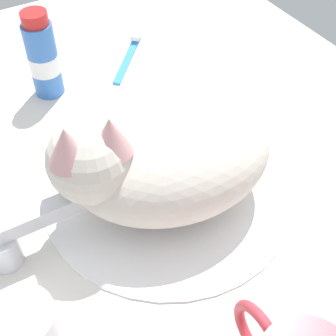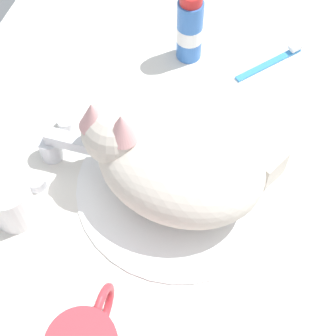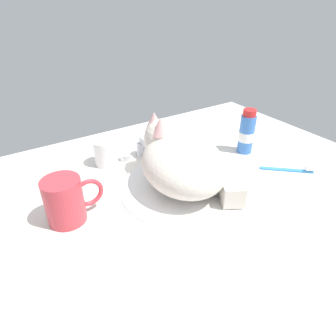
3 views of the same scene
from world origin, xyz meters
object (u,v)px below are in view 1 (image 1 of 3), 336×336
Objects in this scene: faucet at (16,240)px; toothbrush at (129,54)px; cat at (158,151)px; toothpaste_bottle at (43,57)px; rinse_cup at (27,334)px.

faucet reaches higher than toothbrush.
cat is (0.41, -17.52, 4.33)cm from faucet.
toothpaste_bottle is (26.35, -13.10, 3.37)cm from faucet.
toothbrush is (28.66, -27.70, -2.18)cm from faucet.
rinse_cup is 49.79cm from toothbrush.
toothpaste_bottle is (37.35, -15.35, 2.52)cm from rinse_cup.
faucet is 29.62cm from toothpaste_bottle.
faucet is at bearing -11.55° from rinse_cup.
faucet is 2.00× the size of rinse_cup.
faucet is 0.49× the size of cat.
cat reaches higher than toothbrush.
toothpaste_bottle is 15.79cm from toothbrush.
toothpaste_bottle reaches higher than toothbrush.
toothpaste_bottle is at bearing -22.35° from rinse_cup.
toothbrush is at bearing -19.82° from cat.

